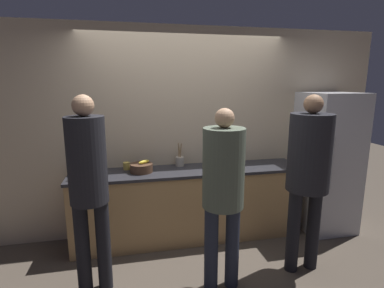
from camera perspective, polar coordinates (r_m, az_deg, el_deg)
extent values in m
plane|color=#4C4238|center=(3.72, 0.45, -19.52)|extent=(14.00, 14.00, 0.00)
cube|color=#C6B293|center=(3.83, -1.48, 2.23)|extent=(5.20, 0.06, 2.60)
cube|color=tan|center=(3.81, -0.63, -11.49)|extent=(2.78, 0.55, 0.86)
cube|color=#28282D|center=(3.66, -0.64, -5.04)|extent=(2.81, 0.58, 0.03)
cube|color=#B7B7BC|center=(4.31, 24.20, -3.15)|extent=(0.64, 0.69, 1.80)
cylinder|color=#99999E|center=(3.90, 25.12, -3.36)|extent=(0.02, 0.02, 0.63)
cylinder|color=black|center=(3.07, -20.09, -18.08)|extent=(0.13, 0.13, 0.88)
cylinder|color=black|center=(3.05, -16.48, -18.06)|extent=(0.13, 0.13, 0.88)
cylinder|color=black|center=(2.75, -19.38, -2.97)|extent=(0.34, 0.34, 0.77)
sphere|color=tan|center=(2.68, -20.06, 6.92)|extent=(0.18, 0.18, 0.18)
cylinder|color=#232838|center=(2.95, 3.68, -19.25)|extent=(0.13, 0.13, 0.82)
cylinder|color=#232838|center=(3.01, 7.66, -18.70)|extent=(0.13, 0.13, 0.82)
cylinder|color=#515B4C|center=(2.67, 6.02, -4.59)|extent=(0.37, 0.37, 0.72)
sphere|color=tan|center=(2.58, 6.23, 4.95)|extent=(0.17, 0.17, 0.17)
cylinder|color=black|center=(3.35, 18.73, -15.42)|extent=(0.13, 0.13, 0.87)
cylinder|color=black|center=(3.46, 22.07, -14.73)|extent=(0.13, 0.13, 0.87)
cylinder|color=black|center=(3.14, 21.48, -1.55)|extent=(0.41, 0.41, 0.76)
sphere|color=#936B4C|center=(3.07, 22.14, 7.08)|extent=(0.18, 0.18, 0.18)
cylinder|color=#4C3323|center=(3.57, -9.62, -4.51)|extent=(0.26, 0.26, 0.10)
ellipsoid|color=yellow|center=(3.55, -9.13, -3.39)|extent=(0.15, 0.12, 0.04)
cylinder|color=#ADA393|center=(3.77, -2.34, -3.33)|extent=(0.11, 0.11, 0.12)
cylinder|color=#99754C|center=(3.75, -2.53, -1.70)|extent=(0.01, 0.06, 0.25)
cylinder|color=#99754C|center=(3.75, -2.22, -1.66)|extent=(0.03, 0.05, 0.25)
cylinder|color=#99754C|center=(3.74, -2.32, -1.72)|extent=(0.05, 0.01, 0.25)
cylinder|color=#333338|center=(3.49, -18.57, -4.63)|extent=(0.06, 0.06, 0.18)
cylinder|color=#333338|center=(3.46, -18.70, -2.73)|extent=(0.03, 0.03, 0.06)
cylinder|color=black|center=(3.45, -18.74, -2.11)|extent=(0.03, 0.03, 0.02)
cylinder|color=brown|center=(3.47, -20.95, -5.00)|extent=(0.08, 0.08, 0.17)
cylinder|color=brown|center=(3.45, -21.09, -3.24)|extent=(0.03, 0.03, 0.05)
cylinder|color=black|center=(3.44, -21.13, -2.66)|extent=(0.04, 0.04, 0.02)
cylinder|color=gold|center=(3.71, -12.36, -4.10)|extent=(0.08, 0.08, 0.09)
cylinder|color=white|center=(3.65, 8.40, -4.25)|extent=(0.09, 0.09, 0.08)
cylinder|color=#9E6042|center=(3.78, -19.99, -4.09)|extent=(0.12, 0.12, 0.11)
sphere|color=#2D6B33|center=(3.75, -20.11, -2.37)|extent=(0.15, 0.15, 0.15)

